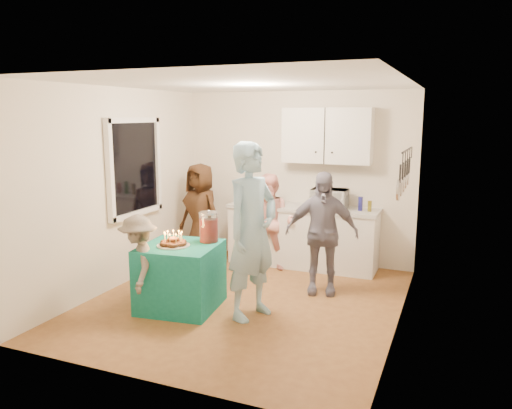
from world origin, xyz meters
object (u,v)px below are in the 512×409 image
at_px(microwave, 329,199).
at_px(punch_jar, 209,228).
at_px(party_table, 181,276).
at_px(woman_back_center, 271,222).
at_px(counter, 302,238).
at_px(woman_back_right, 322,233).
at_px(man_birthday, 252,231).
at_px(woman_back_left, 201,213).
at_px(child_near_left, 139,265).

relative_size(microwave, punch_jar, 1.50).
distance_m(party_table, woman_back_center, 1.87).
height_order(counter, woman_back_right, woman_back_right).
height_order(man_birthday, woman_back_right, man_birthday).
relative_size(punch_jar, woman_back_left, 0.22).
height_order(counter, punch_jar, punch_jar).
distance_m(microwave, woman_back_right, 1.07).
bearing_deg(woman_back_left, woman_back_right, 1.38).
bearing_deg(party_table, woman_back_left, 111.31).
distance_m(party_table, man_birthday, 1.07).
bearing_deg(punch_jar, microwave, 62.19).
relative_size(counter, woman_back_center, 1.55).
bearing_deg(child_near_left, party_table, 97.32).
relative_size(counter, child_near_left, 1.91).
height_order(party_table, punch_jar, punch_jar).
bearing_deg(child_near_left, woman_back_right, 92.37).
xyz_separation_m(punch_jar, woman_back_left, (-0.93, 1.49, -0.17)).
distance_m(man_birthday, woman_back_right, 1.18).
xyz_separation_m(counter, punch_jar, (-0.59, -1.87, 0.50)).
height_order(woman_back_left, woman_back_center, woman_back_left).
height_order(microwave, woman_back_left, woman_back_left).
bearing_deg(man_birthday, microwave, 9.94).
bearing_deg(woman_back_left, woman_back_center, 19.74).
bearing_deg(microwave, woman_back_left, -169.71).
bearing_deg(man_birthday, woman_back_center, 33.41).
distance_m(microwave, party_table, 2.56).
bearing_deg(counter, woman_back_left, -165.92).
distance_m(counter, party_table, 2.30).
relative_size(microwave, party_table, 0.60).
bearing_deg(woman_back_left, party_table, -50.21).
xyz_separation_m(party_table, child_near_left, (-0.34, -0.34, 0.20)).
distance_m(microwave, man_birthday, 2.09).
relative_size(woman_back_left, woman_back_center, 1.08).
distance_m(microwave, child_near_left, 2.97).
xyz_separation_m(party_table, woman_back_right, (1.39, 1.12, 0.40)).
xyz_separation_m(man_birthday, child_near_left, (-1.21, -0.42, -0.41)).
height_order(microwave, woman_back_right, woman_back_right).
distance_m(party_table, punch_jar, 0.66).
bearing_deg(counter, party_table, -111.23).
distance_m(counter, woman_back_left, 1.60).
height_order(microwave, party_table, microwave).
height_order(woman_back_right, child_near_left, woman_back_right).
xyz_separation_m(man_birthday, woman_back_right, (0.52, 1.04, -0.20)).
distance_m(woman_back_right, child_near_left, 2.27).
xyz_separation_m(punch_jar, woman_back_center, (0.22, 1.52, -0.22)).
height_order(counter, man_birthday, man_birthday).
height_order(microwave, punch_jar, microwave).
relative_size(punch_jar, woman_back_right, 0.22).
bearing_deg(party_table, man_birthday, 5.57).
bearing_deg(woman_back_left, child_near_left, -62.05).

